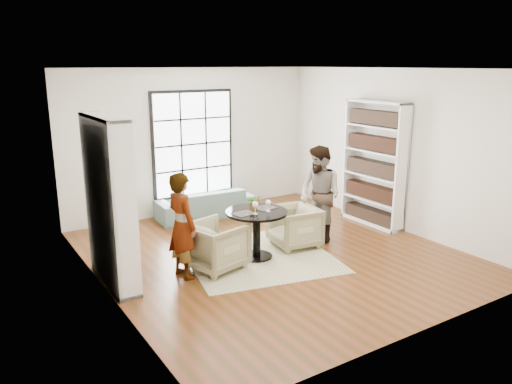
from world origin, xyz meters
TOP-DOWN VIEW (x-y plane):
  - ground at (0.00, 0.00)m, footprint 6.00×6.00m
  - room_shell at (0.00, 0.54)m, footprint 6.00×6.01m
  - rug at (-0.27, 0.02)m, footprint 2.72×2.72m
  - pedestal_table at (-0.33, -0.00)m, footprint 1.00×1.00m
  - sofa at (-0.01, 2.45)m, footprint 2.02×0.88m
  - armchair_left at (-1.08, -0.03)m, footprint 0.99×0.97m
  - armchair_right at (0.51, 0.10)m, footprint 0.87×0.85m
  - person_left at (-1.63, -0.03)m, footprint 0.46×0.62m
  - person_right at (1.06, 0.10)m, footprint 0.75×0.91m
  - placemat_left at (-0.57, -0.02)m, footprint 0.38×0.31m
  - placemat_right at (-0.11, 0.06)m, footprint 0.38×0.31m
  - cutlery_left at (-0.57, -0.02)m, footprint 0.17×0.24m
  - cutlery_right at (-0.11, 0.06)m, footprint 0.17×0.24m
  - wine_glass_left at (-0.43, -0.13)m, footprint 0.09×0.09m
  - wine_glass_right at (-0.18, -0.12)m, footprint 0.09×0.09m
  - flower_centerpiece at (-0.33, 0.07)m, footprint 0.25×0.23m

SIDE VIEW (x-z plane):
  - ground at x=0.00m, z-range 0.00..0.00m
  - rug at x=-0.27m, z-range 0.00..0.01m
  - sofa at x=-0.01m, z-range 0.00..0.58m
  - armchair_right at x=0.51m, z-range 0.00..0.71m
  - armchair_left at x=-1.08m, z-range 0.00..0.74m
  - pedestal_table at x=-0.33m, z-range 0.18..0.97m
  - person_left at x=-1.63m, z-range 0.00..1.58m
  - placemat_left at x=-0.57m, z-range 0.79..0.80m
  - placemat_right at x=-0.11m, z-range 0.79..0.80m
  - cutlery_left at x=-0.57m, z-range 0.80..0.81m
  - cutlery_right at x=-0.11m, z-range 0.80..0.81m
  - person_right at x=1.06m, z-range 0.00..1.70m
  - flower_centerpiece at x=-0.33m, z-range 0.79..1.03m
  - wine_glass_right at x=-0.18m, z-range 0.84..1.03m
  - wine_glass_left at x=-0.43m, z-range 0.84..1.04m
  - room_shell at x=0.00m, z-range -1.74..4.26m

